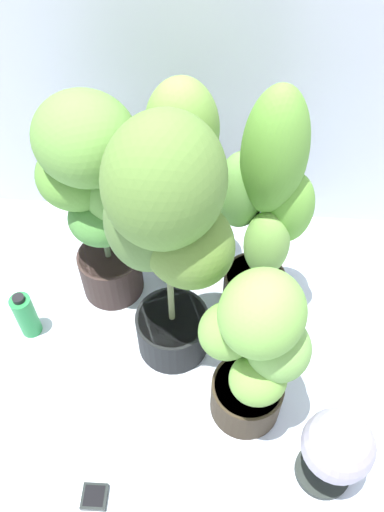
# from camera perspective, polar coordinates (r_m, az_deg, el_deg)

# --- Properties ---
(ground_plane) EXTENTS (8.00, 8.00, 0.00)m
(ground_plane) POSITION_cam_1_polar(r_m,az_deg,el_deg) (1.99, -1.79, -12.82)
(ground_plane) COLOR silver
(ground_plane) RESTS_ON ground
(potted_plant_center) EXTENTS (0.50, 0.47, 1.05)m
(potted_plant_center) POSITION_cam_1_polar(r_m,az_deg,el_deg) (1.52, -2.76, 2.77)
(potted_plant_center) COLOR black
(potted_plant_center) RESTS_ON ground
(potted_plant_back_right) EXTENTS (0.36, 0.31, 1.00)m
(potted_plant_back_right) POSITION_cam_1_polar(r_m,az_deg,el_deg) (1.76, 7.93, 4.99)
(potted_plant_back_right) COLOR #2F2819
(potted_plant_back_right) RESTS_ON ground
(potted_plant_front_right) EXTENTS (0.40, 0.34, 0.73)m
(potted_plant_front_right) POSITION_cam_1_polar(r_m,az_deg,el_deg) (1.58, 6.96, -10.43)
(potted_plant_front_right) COLOR #33281B
(potted_plant_front_right) RESTS_ON ground
(potted_plant_back_left) EXTENTS (0.45, 0.44, 0.92)m
(potted_plant_back_left) POSITION_cam_1_polar(r_m,az_deg,el_deg) (1.80, -10.56, 7.25)
(potted_plant_back_left) COLOR #352622
(potted_plant_back_left) RESTS_ON ground
(potted_plant_back_center) EXTENTS (0.32, 0.31, 0.90)m
(potted_plant_back_center) POSITION_cam_1_polar(r_m,az_deg,el_deg) (1.89, -1.31, 9.40)
(potted_plant_back_center) COLOR black
(potted_plant_back_center) RESTS_ON ground
(hygrometer_box) EXTENTS (0.08, 0.08, 0.03)m
(hygrometer_box) POSITION_cam_1_polar(r_m,az_deg,el_deg) (1.86, -10.58, -24.40)
(hygrometer_box) COLOR black
(hygrometer_box) RESTS_ON ground
(floor_fan) EXTENTS (0.29, 0.29, 0.36)m
(floor_fan) POSITION_cam_1_polar(r_m,az_deg,el_deg) (1.70, 15.49, -19.50)
(floor_fan) COLOR #222824
(floor_fan) RESTS_ON ground
(nutrient_bottle) EXTENTS (0.08, 0.08, 0.23)m
(nutrient_bottle) POSITION_cam_1_polar(r_m,az_deg,el_deg) (2.09, -17.66, -6.15)
(nutrient_bottle) COLOR #268E44
(nutrient_bottle) RESTS_ON ground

